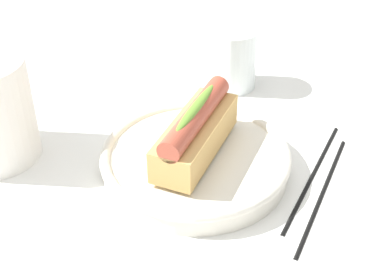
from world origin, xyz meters
TOP-DOWN VIEW (x-y plane):
  - ground_plane at (0.00, 0.00)m, footprint 2.40×2.40m
  - serving_bowl at (-0.00, 0.00)m, footprint 0.23×0.23m
  - hotdog_front at (-0.00, 0.00)m, footprint 0.16×0.08m
  - water_glass at (0.21, -0.01)m, footprint 0.07×0.07m
  - chopstick_near at (0.02, -0.14)m, footprint 0.21×0.06m
  - chopstick_far at (-0.01, -0.15)m, footprint 0.22×0.06m

SIDE VIEW (x-z plane):
  - ground_plane at x=0.00m, z-range 0.00..0.00m
  - chopstick_near at x=0.02m, z-range 0.00..0.01m
  - chopstick_far at x=-0.01m, z-range 0.00..0.01m
  - serving_bowl at x=0.00m, z-range 0.00..0.03m
  - water_glass at x=0.21m, z-range -0.01..0.08m
  - hotdog_front at x=0.00m, z-range 0.03..0.09m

